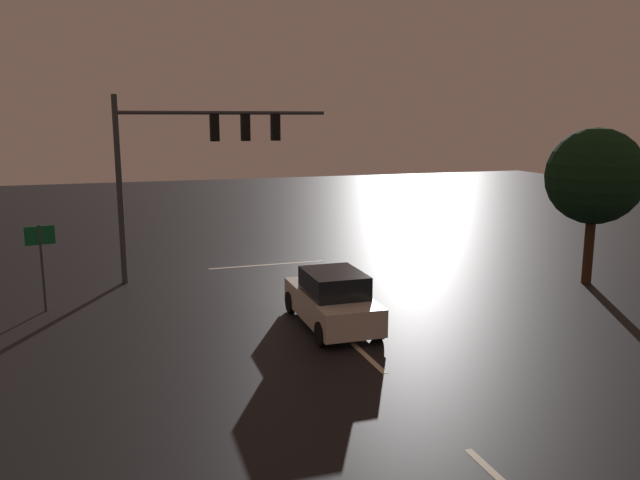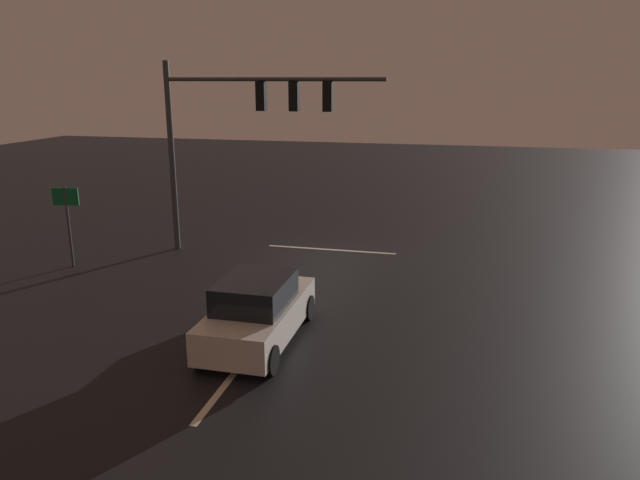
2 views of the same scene
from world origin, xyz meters
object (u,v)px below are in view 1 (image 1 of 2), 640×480
Objects in this scene: traffic_signal_assembly at (196,148)px; tree_left_far at (595,177)px; car_approaching at (332,300)px; route_sign at (41,249)px.

traffic_signal_assembly reaches higher than tree_left_far.
tree_left_far is at bearing -171.07° from car_approaching.
route_sign is (8.34, -4.28, 1.25)m from car_approaching.
traffic_signal_assembly is at bearing -151.28° from route_sign.
route_sign is at bearing 28.72° from traffic_signal_assembly.
route_sign is at bearing -7.70° from tree_left_far.
car_approaching is (-2.95, 7.23, -4.23)m from traffic_signal_assembly.
traffic_signal_assembly is 8.88m from car_approaching.
tree_left_far is (-19.13, 2.59, 1.98)m from route_sign.
traffic_signal_assembly is 1.84× the size of car_approaching.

